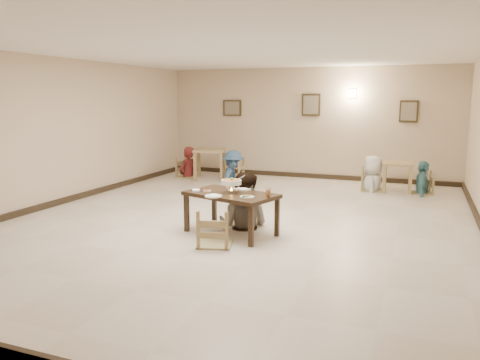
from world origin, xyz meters
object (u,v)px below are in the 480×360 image
at_px(chair_near, 215,211).
at_px(bg_chair_rr, 423,173).
at_px(chair_far, 244,198).
at_px(drink_glass, 268,193).
at_px(main_table, 231,198).
at_px(bg_diner_d, 424,161).
at_px(bg_chair_ll, 187,158).
at_px(bg_table_right, 398,168).
at_px(curry_warmer, 231,182).
at_px(bg_diner_a, 187,147).
at_px(main_diner, 243,172).
at_px(bg_diner_b, 233,150).
at_px(bg_diner_c, 374,156).
at_px(bg_chair_lr, 233,162).
at_px(bg_table_left, 210,154).
at_px(bg_chair_rl, 373,168).

xyz_separation_m(chair_near, bg_chair_rr, (2.87, 5.26, -0.05)).
relative_size(chair_far, drink_glass, 6.50).
relative_size(main_table, bg_diner_d, 1.06).
bearing_deg(bg_chair_ll, bg_diner_d, -78.52).
height_order(bg_table_right, bg_chair_ll, bg_chair_ll).
bearing_deg(curry_warmer, bg_diner_d, 57.98).
bearing_deg(bg_chair_rr, chair_near, -38.48).
bearing_deg(drink_glass, bg_chair_rr, 64.91).
distance_m(bg_chair_ll, bg_diner_d, 6.11).
xyz_separation_m(chair_far, bg_chair_rr, (2.89, 4.00, 0.01)).
distance_m(bg_diner_a, bg_diner_d, 6.10).
relative_size(curry_warmer, bg_diner_d, 0.24).
bearing_deg(main_table, main_diner, 103.47).
xyz_separation_m(chair_far, bg_diner_b, (-1.80, 3.94, 0.36)).
relative_size(curry_warmer, bg_diner_c, 0.22).
distance_m(main_table, chair_far, 0.63).
xyz_separation_m(chair_near, bg_chair_ll, (-3.23, 5.31, 0.01)).
relative_size(bg_chair_ll, bg_diner_b, 0.65).
relative_size(main_diner, drink_glass, 13.17).
bearing_deg(bg_diner_b, curry_warmer, -163.86).
relative_size(bg_table_right, bg_chair_lr, 0.69).
bearing_deg(curry_warmer, bg_table_left, 118.75).
bearing_deg(bg_chair_ll, bg_table_left, -81.97).
xyz_separation_m(bg_chair_rr, bg_diner_a, (-6.10, 0.05, 0.38)).
relative_size(chair_far, bg_chair_lr, 0.89).
bearing_deg(bg_table_left, bg_chair_ll, 176.10).
distance_m(bg_chair_lr, bg_chair_rr, 4.69).
xyz_separation_m(chair_far, bg_diner_c, (1.77, 3.99, 0.37)).
bearing_deg(bg_diner_a, chair_far, 50.09).
bearing_deg(curry_warmer, chair_near, -89.83).
relative_size(bg_chair_ll, bg_chair_lr, 1.03).
relative_size(drink_glass, bg_diner_c, 0.09).
height_order(chair_far, curry_warmer, curry_warmer).
bearing_deg(bg_chair_rr, chair_far, -45.65).
relative_size(chair_near, bg_chair_lr, 1.02).
distance_m(bg_table_right, bg_diner_b, 4.14).
xyz_separation_m(curry_warmer, bg_table_left, (-2.52, 4.60, -0.16)).
xyz_separation_m(chair_near, bg_diner_a, (-3.23, 5.31, 0.32)).
height_order(chair_near, curry_warmer, chair_near).
relative_size(chair_far, bg_chair_rl, 0.87).
relative_size(main_table, bg_table_left, 1.55).
height_order(chair_near, bg_chair_rr, chair_near).
bearing_deg(bg_table_left, bg_diner_d, -0.00).
distance_m(drink_glass, bg_chair_lr, 5.28).
xyz_separation_m(curry_warmer, bg_diner_b, (-1.81, 4.53, -0.02)).
distance_m(bg_table_right, bg_diner_c, 0.62).
distance_m(bg_chair_lr, bg_diner_b, 0.31).
xyz_separation_m(bg_table_left, bg_table_right, (4.84, 0.06, -0.12)).
bearing_deg(bg_chair_rr, bg_diner_a, -100.30).
bearing_deg(bg_diner_b, chair_near, -166.41).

